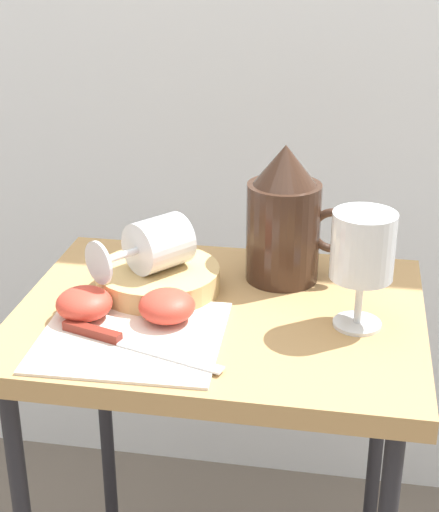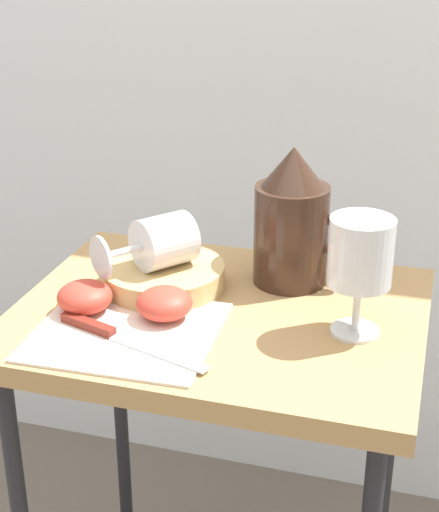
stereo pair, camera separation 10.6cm
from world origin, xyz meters
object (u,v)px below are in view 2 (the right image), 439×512
object	(u,v)px
table	(220,359)
pitcher	(292,229)
apple_half_left	(85,297)
knife	(110,334)
basket_tray	(163,276)
wine_glass_tipped_near	(161,242)
wine_glass_upright	(360,258)
apple_half_right	(164,303)

from	to	relation	value
table	pitcher	bearing A→B (deg)	57.25
apple_half_left	knife	size ratio (longest dim) A/B	0.34
basket_tray	wine_glass_tipped_near	size ratio (longest dim) A/B	1.17
wine_glass_upright	apple_half_left	world-z (taller)	wine_glass_upright
basket_tray	wine_glass_tipped_near	distance (m)	0.06
apple_half_right	knife	world-z (taller)	apple_half_right
wine_glass_tipped_near	knife	distance (m)	0.17
table	apple_half_right	bearing A→B (deg)	-141.31
basket_tray	wine_glass_tipped_near	world-z (taller)	wine_glass_tipped_near
apple_half_left	knife	bearing A→B (deg)	-43.17
pitcher	apple_half_right	distance (m)	0.22
table	apple_half_right	distance (m)	0.13
table	pitcher	size ratio (longest dim) A/B	3.49
table	wine_glass_upright	bearing A→B (deg)	-4.05
apple_half_left	basket_tray	bearing A→B (deg)	54.64
basket_tray	wine_glass_upright	distance (m)	0.30
basket_tray	pitcher	xyz separation A→B (m)	(0.17, 0.07, 0.06)
wine_glass_upright	wine_glass_tipped_near	xyz separation A→B (m)	(-0.28, 0.05, -0.03)
apple_half_left	pitcher	bearing A→B (deg)	35.78
apple_half_right	basket_tray	bearing A→B (deg)	111.02
pitcher	wine_glass_tipped_near	world-z (taller)	pitcher
basket_tray	apple_half_left	distance (m)	0.13
apple_half_left	knife	xyz separation A→B (m)	(0.06, -0.06, -0.02)
apple_half_right	apple_half_left	bearing A→B (deg)	-173.76
table	knife	distance (m)	0.18
apple_half_left	knife	world-z (taller)	apple_half_left
pitcher	apple_half_left	bearing A→B (deg)	-144.22
pitcher	apple_half_right	xyz separation A→B (m)	(-0.14, -0.17, -0.06)
knife	pitcher	bearing A→B (deg)	51.74
table	wine_glass_tipped_near	bearing A→B (deg)	157.40
table	apple_half_left	xyz separation A→B (m)	(-0.17, -0.06, 0.10)
table	wine_glass_upright	world-z (taller)	wine_glass_upright
pitcher	apple_half_right	size ratio (longest dim) A/B	2.72
table	basket_tray	bearing A→B (deg)	156.06
apple_half_right	knife	distance (m)	0.09
pitcher	wine_glass_upright	size ratio (longest dim) A/B	1.29
basket_tray	apple_half_right	size ratio (longest dim) A/B	2.37
wine_glass_upright	apple_half_right	xyz separation A→B (m)	(-0.25, -0.04, -0.08)
knife	basket_tray	bearing A→B (deg)	85.36
basket_tray	apple_half_left	bearing A→B (deg)	-125.36
basket_tray	apple_half_right	bearing A→B (deg)	-68.98
wine_glass_tipped_near	apple_half_right	world-z (taller)	wine_glass_tipped_near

